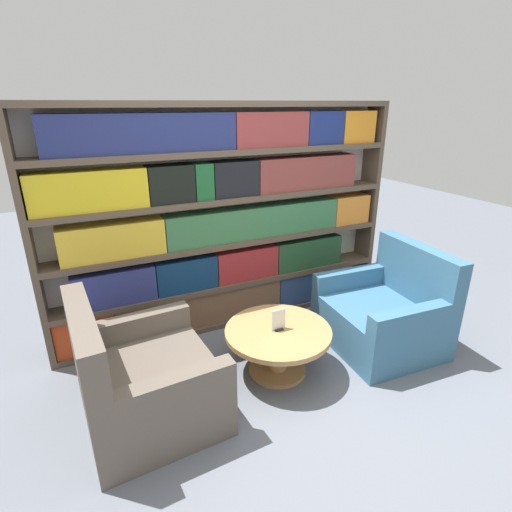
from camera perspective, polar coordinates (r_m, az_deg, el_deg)
The scene contains 6 objects.
ground_plane at distance 3.16m, azimuth 5.50°, elevation -19.10°, with size 14.00×14.00×0.00m, color slate.
bookshelf at distance 3.68m, azimuth -4.63°, elevation 4.97°, with size 3.27×0.30×2.05m.
armchair_left at distance 2.91m, azimuth -15.91°, elevation -16.84°, with size 0.91×0.99×0.89m.
armchair_right at distance 3.75m, azimuth 17.91°, elevation -7.88°, with size 0.91×1.00×0.89m.
coffee_table at distance 3.22m, azimuth 3.15°, elevation -12.09°, with size 0.83×0.83×0.39m.
table_sign at distance 3.12m, azimuth 3.22°, elevation -9.27°, with size 0.12×0.06×0.17m.
Camera 1 is at (-1.30, -2.04, 2.04)m, focal length 28.00 mm.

